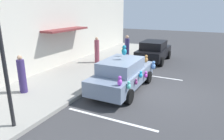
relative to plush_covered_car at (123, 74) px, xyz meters
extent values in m
plane|color=#38383A|center=(0.36, -1.70, -0.80)|extent=(60.00, 60.00, 0.00)
cube|color=gray|center=(0.36, 3.30, -0.72)|extent=(24.00, 4.00, 0.15)
cube|color=beige|center=(0.36, 5.45, 2.40)|extent=(24.00, 0.30, 6.40)
cube|color=brown|center=(1.91, 4.90, 1.75)|extent=(3.60, 1.10, 0.12)
cube|color=silver|center=(2.66, -0.70, -0.80)|extent=(0.12, 3.60, 0.01)
cube|color=silver|center=(-2.82, -0.70, -0.80)|extent=(0.12, 3.60, 0.01)
cube|color=gray|center=(0.05, 0.01, -0.16)|extent=(4.52, 1.77, 0.68)
cube|color=gray|center=(-0.18, 0.01, 0.46)|extent=(2.35, 1.55, 0.56)
cylinder|color=black|center=(1.45, 0.89, -0.48)|extent=(0.64, 0.22, 0.64)
cylinder|color=black|center=(1.45, -0.87, -0.48)|extent=(0.64, 0.22, 0.64)
cylinder|color=black|center=(-1.35, 0.89, -0.48)|extent=(0.64, 0.22, 0.64)
cylinder|color=black|center=(-1.35, -0.87, -0.48)|extent=(0.64, 0.22, 0.64)
ellipsoid|color=#5989CC|center=(1.93, -0.99, 0.00)|extent=(0.28, 0.23, 0.33)
sphere|color=#5989CC|center=(1.93, -0.99, 0.23)|extent=(0.18, 0.18, 0.18)
ellipsoid|color=#963879|center=(-0.71, -0.94, -0.06)|extent=(0.16, 0.13, 0.19)
sphere|color=#963879|center=(-0.71, -0.94, 0.07)|extent=(0.10, 0.10, 0.10)
ellipsoid|color=#CD40CB|center=(0.68, -0.95, -0.15)|extent=(0.19, 0.16, 0.23)
sphere|color=#CD40CB|center=(0.68, -0.95, 0.01)|extent=(0.12, 0.12, 0.12)
ellipsoid|color=#7AB445|center=(1.93, -0.08, 0.30)|extent=(0.19, 0.16, 0.23)
sphere|color=#7AB445|center=(1.93, -0.08, 0.46)|extent=(0.12, 0.12, 0.12)
ellipsoid|color=teal|center=(-0.09, -0.09, 1.12)|extent=(0.27, 0.22, 0.32)
sphere|color=teal|center=(-0.09, -0.09, 1.34)|extent=(0.17, 0.17, 0.17)
ellipsoid|color=#5FDBC1|center=(-1.63, -0.95, 0.09)|extent=(0.19, 0.16, 0.23)
sphere|color=#5FDBC1|center=(-1.63, -0.95, 0.24)|extent=(0.12, 0.12, 0.12)
ellipsoid|color=#AF783C|center=(1.97, -0.55, 0.33)|extent=(0.24, 0.20, 0.29)
sphere|color=#AF783C|center=(1.97, -0.55, 0.52)|extent=(0.15, 0.15, 0.15)
ellipsoid|color=#5E9239|center=(0.56, 0.23, 1.02)|extent=(0.21, 0.17, 0.25)
sphere|color=#5E9239|center=(0.56, 0.23, 1.19)|extent=(0.13, 0.13, 0.13)
ellipsoid|color=blue|center=(-1.12, -0.20, 0.29)|extent=(0.17, 0.14, 0.20)
sphere|color=blue|center=(-1.12, -0.20, 0.43)|extent=(0.11, 0.11, 0.11)
ellipsoid|color=#B648D0|center=(-1.92, -0.70, 0.32)|extent=(0.22, 0.18, 0.26)
sphere|color=#B648D0|center=(-1.92, -0.70, 0.50)|extent=(0.14, 0.14, 0.14)
ellipsoid|color=#8E347B|center=(1.07, 0.50, 0.35)|extent=(0.28, 0.23, 0.33)
sphere|color=#8E347B|center=(1.07, 0.50, 0.57)|extent=(0.18, 0.18, 0.18)
ellipsoid|color=#21A8DD|center=(-0.14, -0.96, 0.10)|extent=(0.20, 0.16, 0.23)
sphere|color=#21A8DD|center=(-0.14, -0.96, 0.26)|extent=(0.13, 0.13, 0.13)
cube|color=black|center=(6.31, 0.15, -0.16)|extent=(4.08, 1.78, 0.68)
cube|color=black|center=(6.10, 0.15, 0.46)|extent=(2.12, 1.57, 0.56)
cylinder|color=black|center=(7.57, 1.04, -0.48)|extent=(0.64, 0.22, 0.64)
cylinder|color=black|center=(7.57, -0.74, -0.48)|extent=(0.64, 0.22, 0.64)
cylinder|color=black|center=(5.04, 1.04, -0.48)|extent=(0.64, 0.22, 0.64)
cylinder|color=black|center=(5.04, -0.74, -0.48)|extent=(0.64, 0.22, 0.64)
ellipsoid|color=#9E723D|center=(2.50, 2.03, -0.43)|extent=(0.35, 0.29, 0.44)
sphere|color=#9E723D|center=(2.50, 2.03, -0.12)|extent=(0.25, 0.25, 0.25)
sphere|color=#9E723D|center=(2.41, 2.03, -0.03)|extent=(0.10, 0.10, 0.10)
sphere|color=#9E723D|center=(2.59, 2.03, -0.03)|extent=(0.10, 0.10, 0.10)
cylinder|color=black|center=(-4.81, 1.80, 1.14)|extent=(0.12, 0.12, 3.59)
cylinder|color=#8A3D4E|center=(3.51, 3.51, 0.15)|extent=(0.33, 0.33, 1.60)
sphere|color=tan|center=(3.51, 3.51, 1.05)|extent=(0.21, 0.21, 0.21)
cylinder|color=navy|center=(5.52, 2.04, 0.12)|extent=(0.35, 0.35, 1.53)
sphere|color=tan|center=(5.52, 2.04, 1.00)|extent=(0.24, 0.24, 0.24)
cylinder|color=navy|center=(-2.67, 3.79, 0.11)|extent=(0.34, 0.34, 1.53)
sphere|color=tan|center=(-2.67, 3.79, 0.98)|extent=(0.21, 0.21, 0.21)
camera|label=1|loc=(-8.59, -3.66, 3.02)|focal=32.36mm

